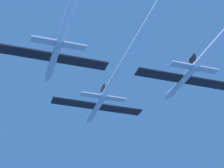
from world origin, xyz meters
TOP-DOWN VIEW (x-y plane):
  - jet_lead at (-0.54, -15.95)m, footprint 14.67×53.93m

SIDE VIEW (x-z plane):
  - jet_lead at x=-0.54m, z-range -1.89..0.54m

